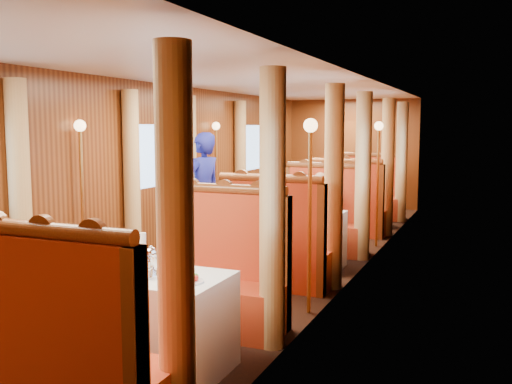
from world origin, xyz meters
The scene contains 46 objects.
floor centered at (0.00, 0.00, 0.00)m, with size 3.00×12.00×0.01m, color black, non-canonical shape.
ceiling centered at (0.00, 0.00, 2.50)m, with size 3.00×12.00×0.01m, color silver, non-canonical shape.
wall_far centered at (0.00, 6.00, 1.25)m, with size 3.00×2.50×0.01m, color brown, non-canonical shape.
wall_left centered at (-1.50, 0.00, 1.25)m, with size 12.00×2.50×0.01m, color brown, non-canonical shape.
wall_right centered at (1.50, 0.00, 1.25)m, with size 12.00×2.50×0.01m, color brown, non-canonical shape.
doorway_far centered at (0.00, 5.97, 1.00)m, with size 0.80×0.04×2.00m, color brown.
table_near centered at (0.75, -3.50, 0.38)m, with size 1.05×0.72×0.75m, color white.
banquette_near_fwd centered at (0.75, -4.51, 0.42)m, with size 1.30×0.55×1.34m.
banquette_near_aft centered at (0.75, -2.49, 0.42)m, with size 1.30×0.55×1.34m.
table_mid centered at (0.75, 0.00, 0.38)m, with size 1.05×0.72×0.75m, color white.
banquette_mid_fwd centered at (0.75, -1.01, 0.42)m, with size 1.30×0.55×1.34m.
banquette_mid_aft centered at (0.75, 1.01, 0.42)m, with size 1.30×0.55×1.34m.
table_far centered at (0.75, 3.50, 0.38)m, with size 1.05×0.72×0.75m, color white.
banquette_far_fwd centered at (0.75, 2.49, 0.42)m, with size 1.30×0.55×1.34m.
banquette_far_aft centered at (0.75, 4.51, 0.42)m, with size 1.30×0.55×1.34m.
tea_tray centered at (0.63, -3.54, 0.76)m, with size 0.34×0.26×0.01m, color silver.
teapot_left centered at (0.58, -3.61, 0.82)m, with size 0.16×0.12×0.13m, color silver, non-canonical shape.
teapot_right centered at (0.72, -3.64, 0.82)m, with size 0.17×0.12×0.13m, color silver, non-canonical shape.
teapot_back centered at (0.64, -3.42, 0.82)m, with size 0.18×0.13×0.14m, color silver, non-canonical shape.
fruit_plate centered at (1.08, -3.59, 0.77)m, with size 0.21×0.21×0.05m.
cup_inboard centered at (0.36, -3.41, 0.86)m, with size 0.08×0.08×0.26m.
cup_outboard centered at (0.47, -3.28, 0.86)m, with size 0.08×0.08×0.26m.
rose_vase_mid centered at (0.75, 0.04, 0.93)m, with size 0.06×0.06×0.36m.
rose_vase_far centered at (0.71, 3.51, 0.93)m, with size 0.06×0.06×0.36m.
curtain_left_near_b centered at (-1.38, -2.72, 1.18)m, with size 0.22×0.22×2.35m, color tan.
window_right_near centered at (1.49, -3.50, 1.45)m, with size 1.20×0.90×0.01m, color #80ADE4, non-canonical shape.
curtain_right_near_a centered at (1.38, -4.28, 1.18)m, with size 0.22×0.22×2.35m, color tan.
curtain_right_near_b centered at (1.38, -2.72, 1.18)m, with size 0.22×0.22×2.35m, color tan.
window_left_mid centered at (-1.49, 0.00, 1.45)m, with size 1.20×0.90×0.01m, color #80ADE4, non-canonical shape.
curtain_left_mid_a centered at (-1.38, -0.78, 1.18)m, with size 0.22×0.22×2.35m, color tan.
curtain_left_mid_b centered at (-1.38, 0.78, 1.18)m, with size 0.22×0.22×2.35m, color tan.
window_right_mid centered at (1.49, 0.00, 1.45)m, with size 1.20×0.90×0.01m, color #80ADE4, non-canonical shape.
curtain_right_mid_a centered at (1.38, -0.78, 1.18)m, with size 0.22×0.22×2.35m, color tan.
curtain_right_mid_b centered at (1.38, 0.78, 1.18)m, with size 0.22×0.22×2.35m, color tan.
window_left_far centered at (-1.49, 3.50, 1.45)m, with size 1.20×0.90×0.01m, color #80ADE4, non-canonical shape.
curtain_left_far_a centered at (-1.38, 2.72, 1.18)m, with size 0.22×0.22×2.35m, color tan.
curtain_left_far_b centered at (-1.38, 4.28, 1.18)m, with size 0.22×0.22×2.35m, color tan.
window_right_far centered at (1.49, 3.50, 1.45)m, with size 1.20×0.90×0.01m, color #80ADE4, non-canonical shape.
curtain_right_far_a centered at (1.38, 2.72, 1.18)m, with size 0.22×0.22×2.35m, color tan.
curtain_right_far_b centered at (1.38, 4.28, 1.18)m, with size 0.22×0.22×2.35m, color tan.
sconce_left_fore centered at (-1.40, -1.75, 1.38)m, with size 0.14×0.14×1.95m.
sconce_right_fore centered at (1.40, -1.75, 1.38)m, with size 0.14×0.14×1.95m.
sconce_left_aft centered at (-1.40, 1.75, 1.38)m, with size 0.14×0.14×1.95m.
sconce_right_aft centered at (1.40, 1.75, 1.38)m, with size 0.14×0.14×1.95m.
steward centered at (-0.84, 0.19, 0.89)m, with size 0.65×0.43×1.79m, color navy.
passenger centered at (0.75, 0.81, 0.74)m, with size 0.40×0.44×0.76m.
Camera 1 is at (3.07, -7.10, 1.87)m, focal length 40.00 mm.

